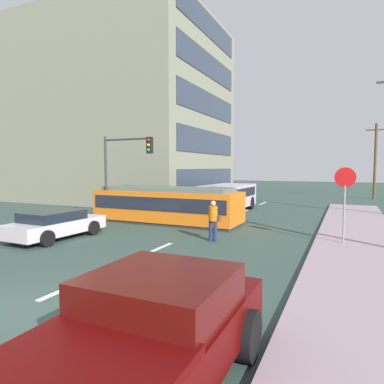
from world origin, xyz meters
The scene contains 15 objects.
ground_plane centered at (0.00, 10.00, 0.00)m, with size 120.00×120.00×0.00m, color #33483F.
sidewalk_curb_right centered at (6.80, 6.00, 0.07)m, with size 3.20×36.00×0.14m, color gray.
lane_stripe_1 centered at (0.00, 2.00, 0.01)m, with size 0.16×2.40×0.01m, color silver.
lane_stripe_2 centered at (0.00, 6.00, 0.01)m, with size 0.16×2.40×0.01m, color silver.
lane_stripe_3 centered at (0.00, 17.57, 0.01)m, with size 0.16×2.40×0.01m, color silver.
lane_stripe_4 centered at (0.00, 23.57, 0.01)m, with size 0.16×2.40×0.01m, color silver.
corner_building centered at (-13.15, 22.45, 8.00)m, with size 17.41×14.09×16.00m.
streetcar_tram centered at (-2.57, 11.57, 1.00)m, with size 8.11×2.65×1.94m.
city_bus centered at (-1.13, 17.65, 1.03)m, with size 2.69×5.35×1.80m.
pedestrian_crossing centered at (1.41, 8.24, 0.94)m, with size 0.47×0.36×1.67m.
pickup_truck_parked centered at (3.94, -0.97, 0.80)m, with size 2.28×5.00×1.55m.
parked_sedan_mid centered at (-4.88, 5.97, 0.62)m, with size 2.13×4.23×1.19m.
stop_sign centered at (6.24, 9.48, 2.19)m, with size 0.76×0.07×2.88m.
traffic_light_mast centered at (-4.53, 10.46, 3.32)m, with size 3.04×0.33×4.69m.
utility_pole_far centered at (8.72, 32.05, 3.74)m, with size 1.80×0.24×7.13m.
Camera 1 is at (6.28, -4.53, 3.03)m, focal length 31.72 mm.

